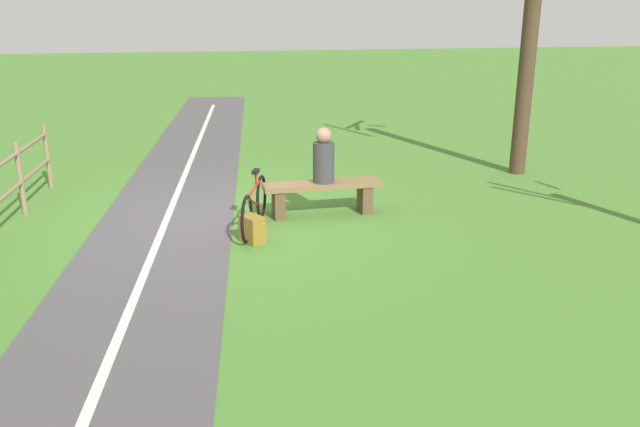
# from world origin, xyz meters

# --- Properties ---
(ground_plane) EXTENTS (80.00, 80.00, 0.00)m
(ground_plane) POSITION_xyz_m (0.00, 0.00, 0.00)
(ground_plane) COLOR #477A2D
(paved_path) EXTENTS (5.58, 36.01, 0.02)m
(paved_path) POSITION_xyz_m (1.27, 4.00, 0.01)
(paved_path) COLOR #4C494C
(paved_path) RESTS_ON ground_plane
(path_centre_line) EXTENTS (3.33, 31.85, 0.00)m
(path_centre_line) POSITION_xyz_m (1.27, 4.00, 0.02)
(path_centre_line) COLOR silver
(path_centre_line) RESTS_ON paved_path
(bench) EXTENTS (1.81, 0.43, 0.51)m
(bench) POSITION_xyz_m (-1.47, 0.16, 0.35)
(bench) COLOR brown
(bench) RESTS_ON ground_plane
(person_seated) EXTENTS (0.33, 0.33, 0.83)m
(person_seated) POSITION_xyz_m (-1.49, 0.16, 0.89)
(person_seated) COLOR #38383D
(person_seated) RESTS_ON bench
(bicycle) EXTENTS (0.54, 1.67, 0.84)m
(bicycle) POSITION_xyz_m (-0.39, 0.63, 0.35)
(bicycle) COLOR black
(bicycle) RESTS_ON ground_plane
(backpack) EXTENTS (0.37, 0.40, 0.37)m
(backpack) POSITION_xyz_m (-0.31, 1.16, 0.18)
(backpack) COLOR olive
(backpack) RESTS_ON ground_plane
(tree_near_bench) EXTENTS (1.40, 1.55, 5.35)m
(tree_near_bench) POSITION_xyz_m (-5.66, -1.67, 2.50)
(tree_near_bench) COLOR #473323
(tree_near_bench) RESTS_ON ground_plane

